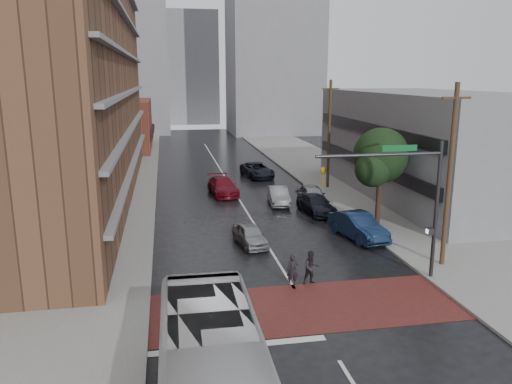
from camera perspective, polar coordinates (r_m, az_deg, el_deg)
name	(u,v)px	position (r m, az deg, el deg)	size (l,w,h in m)	color
ground	(309,312)	(23.04, 6.05, -13.48)	(160.00, 160.00, 0.00)	black
crosswalk	(306,307)	(23.47, 5.70, -12.93)	(14.00, 5.00, 0.02)	maroon
sidewalk_west	(105,194)	(46.21, -16.91, -0.25)	(9.00, 90.00, 0.15)	gray
sidewalk_east	(351,184)	(49.11, 10.78, 0.85)	(9.00, 90.00, 0.15)	gray
apartment_block	(59,28)	(44.62, -21.62, 16.99)	(10.00, 44.00, 28.00)	brown
storefront_west	(122,125)	(74.29, -15.06, 7.39)	(8.00, 16.00, 7.00)	brown
building_east	(428,145)	(46.03, 19.10, 5.15)	(11.00, 26.00, 9.00)	gray
distant_tower_west	(117,44)	(98.23, -15.61, 15.95)	(18.00, 16.00, 32.00)	gray
distant_tower_east	(274,32)	(94.21, 2.05, 17.77)	(16.00, 14.00, 36.00)	gray
distant_tower_center	(190,68)	(114.90, -7.57, 13.82)	(12.00, 10.00, 24.00)	gray
street_tree	(381,159)	(35.37, 14.07, 3.67)	(4.20, 4.10, 6.90)	#332319
signal_mast	(411,191)	(25.80, 17.29, 0.07)	(6.50, 0.30, 7.20)	#2D2D33
utility_pole_near	(450,175)	(28.44, 21.24, 1.78)	(1.60, 0.26, 10.00)	#473321
utility_pole_far	(329,134)	(46.46, 8.36, 6.59)	(1.60, 0.26, 10.00)	#473321
pedestrian_a	(293,270)	(25.35, 4.21, -8.90)	(0.58, 0.38, 1.60)	black
pedestrian_b	(311,268)	(25.58, 6.36, -8.59)	(0.84, 0.66, 1.73)	black
car_travel_a	(250,235)	(31.13, -0.69, -4.93)	(1.54, 3.84, 1.31)	#93979A
car_travel_b	(278,196)	(40.97, 2.57, -0.44)	(1.50, 4.31, 1.42)	#95969C
car_travel_c	(223,186)	(44.37, -3.82, 0.66)	(2.14, 5.26, 1.53)	maroon
suv_travel	(257,170)	(52.06, 0.14, 2.53)	(2.50, 5.42, 1.51)	black
car_parked_near	(358,226)	(33.02, 11.58, -3.83)	(1.75, 5.01, 1.65)	#142646
car_parked_mid	(316,204)	(38.66, 6.84, -1.39)	(1.90, 4.68, 1.36)	black
car_parked_far	(312,195)	(41.17, 6.44, -0.33)	(1.87, 4.64, 1.58)	#979A9E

